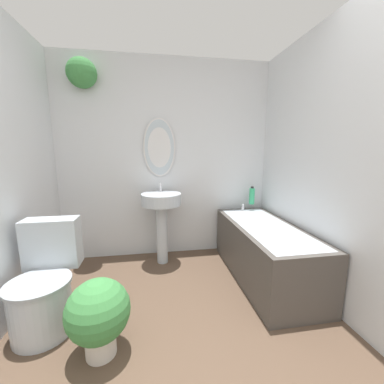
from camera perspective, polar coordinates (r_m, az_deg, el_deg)
wall_back at (r=2.95m, az=-7.51°, el=9.03°), size 2.67×0.31×2.40m
wall_right at (r=2.28m, az=31.07°, el=5.52°), size 0.06×2.51×2.40m
toilet at (r=2.20m, az=-32.07°, el=-18.77°), size 0.43×0.59×0.78m
pedestal_sink at (r=2.75m, az=-7.41°, el=-4.27°), size 0.46×0.46×0.94m
bathtub at (r=2.64m, az=17.09°, el=-13.36°), size 0.61×1.45×0.64m
shampoo_bottle at (r=3.10m, az=14.32°, el=-0.91°), size 0.07×0.07×0.23m
potted_plant at (r=1.79m, az=-21.73°, el=-25.65°), size 0.40×0.40×0.52m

